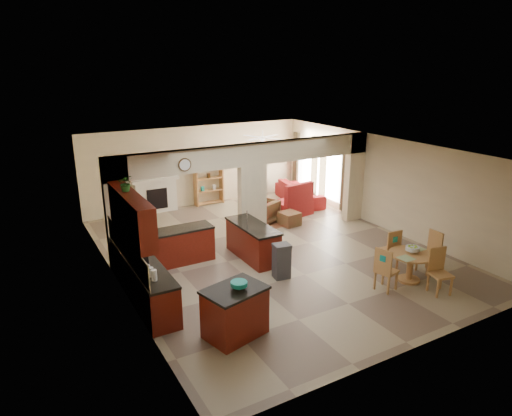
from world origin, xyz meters
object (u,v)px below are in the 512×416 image
kitchen_island (235,312)px  dining_table (410,262)px  armchair (264,211)px  sofa (299,193)px

kitchen_island → dining_table: kitchen_island is taller
kitchen_island → armchair: kitchen_island is taller
dining_table → sofa: size_ratio=0.42×
kitchen_island → dining_table: (4.55, -0.02, -0.02)m
kitchen_island → sofa: (5.91, 6.45, -0.13)m
kitchen_island → armchair: bearing=40.5°
kitchen_island → armchair: (3.67, 5.20, -0.12)m
sofa → armchair: bearing=128.6°
kitchen_island → dining_table: bearing=-14.4°
armchair → kitchen_island: bearing=32.4°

